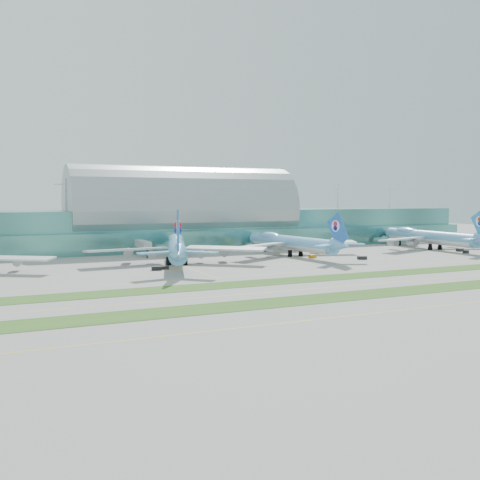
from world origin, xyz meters
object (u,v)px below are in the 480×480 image
terminal (183,221)px  airliner_b (177,246)px  airliner_d (429,236)px  airliner_c (290,242)px

terminal → airliner_b: (-25.72, -69.13, -7.33)m
terminal → airliner_d: (112.15, -63.15, -7.56)m
airliner_b → airliner_c: 56.98m
airliner_b → airliner_c: bearing=24.8°
airliner_c → airliner_b: bearing=-177.7°
terminal → airliner_d: size_ratio=4.33×
airliner_c → airliner_d: 81.45m
terminal → airliner_c: 69.01m
airliner_d → airliner_b: bearing=-174.4°
airliner_b → airliner_c: size_ratio=1.06×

